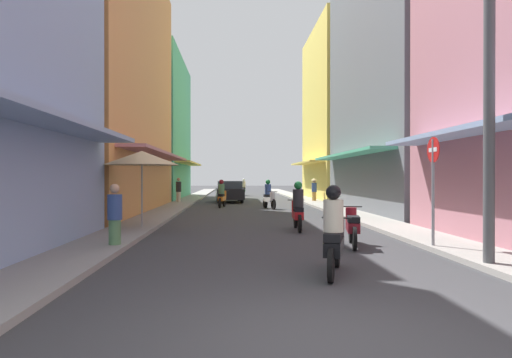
% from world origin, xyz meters
% --- Properties ---
extents(ground_plane, '(117.65, 117.65, 0.00)m').
position_xyz_m(ground_plane, '(0.00, 22.74, 0.00)').
color(ground_plane, '#38383A').
extents(sidewalk_left, '(1.52, 61.48, 0.12)m').
position_xyz_m(sidewalk_left, '(-4.26, 22.74, 0.06)').
color(sidewalk_left, gray).
rests_on(sidewalk_left, ground).
extents(sidewalk_right, '(1.52, 61.48, 0.12)m').
position_xyz_m(sidewalk_right, '(4.26, 22.74, 0.06)').
color(sidewalk_right, '#9E9991').
rests_on(sidewalk_right, ground).
extents(building_left_mid, '(7.05, 13.84, 12.81)m').
position_xyz_m(building_left_mid, '(-8.01, 16.62, 6.40)').
color(building_left_mid, '#D88C4C').
rests_on(building_left_mid, ground).
extents(building_left_far, '(7.05, 11.59, 11.07)m').
position_xyz_m(building_left_far, '(-8.01, 30.09, 5.53)').
color(building_left_far, '#4CB28C').
rests_on(building_left_far, ground).
extents(building_right_mid, '(7.05, 11.70, 17.76)m').
position_xyz_m(building_right_mid, '(8.01, 16.36, 8.87)').
color(building_right_mid, slate).
rests_on(building_right_mid, ground).
extents(building_right_far, '(7.05, 10.00, 12.97)m').
position_xyz_m(building_right_far, '(8.01, 28.11, 6.48)').
color(building_right_far, '#EFD159').
rests_on(building_right_far, ground).
extents(motorbike_green, '(0.55, 1.81, 1.58)m').
position_xyz_m(motorbike_green, '(-0.10, 35.19, 0.70)').
color(motorbike_green, black).
rests_on(motorbike_green, ground).
extents(motorbike_black, '(0.74, 1.75, 1.58)m').
position_xyz_m(motorbike_black, '(0.76, 3.08, 0.70)').
color(motorbike_black, black).
rests_on(motorbike_black, ground).
extents(motorbike_red, '(0.55, 1.81, 1.58)m').
position_xyz_m(motorbike_red, '(1.05, 9.33, 0.70)').
color(motorbike_red, black).
rests_on(motorbike_red, ground).
extents(motorbike_maroon, '(0.62, 1.79, 0.96)m').
position_xyz_m(motorbike_maroon, '(1.94, 6.15, 0.50)').
color(motorbike_maroon, black).
rests_on(motorbike_maroon, ground).
extents(motorbike_white, '(0.69, 1.76, 1.58)m').
position_xyz_m(motorbike_white, '(0.90, 18.75, 0.70)').
color(motorbike_white, black).
rests_on(motorbike_white, ground).
extents(motorbike_orange, '(0.59, 1.80, 1.58)m').
position_xyz_m(motorbike_orange, '(-1.66, 19.96, 0.70)').
color(motorbike_orange, black).
rests_on(motorbike_orange, ground).
extents(parked_car, '(2.02, 4.20, 1.45)m').
position_xyz_m(parked_car, '(-1.30, 24.94, 0.74)').
color(parked_car, black).
rests_on(parked_car, ground).
extents(pedestrian_far, '(0.34, 0.34, 1.67)m').
position_xyz_m(pedestrian_far, '(-4.53, 23.35, 0.84)').
color(pedestrian_far, beige).
rests_on(pedestrian_far, ground).
extents(pedestrian_crossing, '(0.34, 0.34, 1.55)m').
position_xyz_m(pedestrian_crossing, '(-3.81, 5.95, 0.77)').
color(pedestrian_crossing, '#598C59').
rests_on(pedestrian_crossing, ground).
extents(pedestrian_foreground, '(0.44, 0.44, 1.65)m').
position_xyz_m(pedestrian_foreground, '(4.42, 24.38, 0.93)').
color(pedestrian_foreground, '#BF8C3F').
rests_on(pedestrian_foreground, ground).
extents(vendor_umbrella, '(2.38, 2.38, 2.55)m').
position_xyz_m(vendor_umbrella, '(-3.94, 9.60, 2.32)').
color(vendor_umbrella, '#99999E').
rests_on(vendor_umbrella, ground).
extents(utility_pole, '(0.20, 1.20, 7.69)m').
position_xyz_m(utility_pole, '(3.75, 3.40, 3.92)').
color(utility_pole, '#4C4C4F').
rests_on(utility_pole, ground).
extents(street_sign_no_entry, '(0.07, 0.60, 2.65)m').
position_xyz_m(street_sign_no_entry, '(3.65, 5.43, 1.72)').
color(street_sign_no_entry, gray).
rests_on(street_sign_no_entry, ground).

